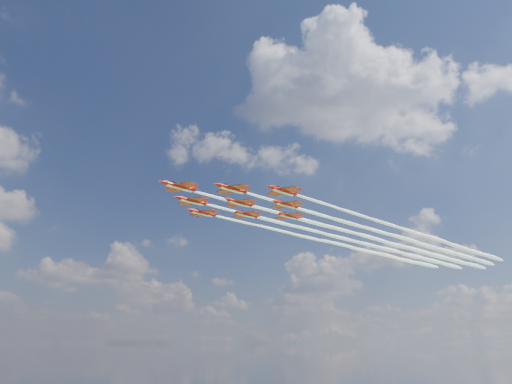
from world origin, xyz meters
The scene contains 9 objects.
jet_lead centered at (55.87, 7.10, 84.28)m, with size 151.65×19.99×2.55m.
jet_row2_port centered at (65.99, 0.78, 84.28)m, with size 151.65×19.99×2.55m.
jet_row2_starb centered at (64.52, 15.32, 84.28)m, with size 151.65×19.99×2.55m.
jet_row3_port centered at (76.11, -5.55, 84.28)m, with size 151.65×19.99×2.55m.
jet_row3_centre centered at (74.64, 8.99, 84.28)m, with size 151.65×19.99×2.55m.
jet_row3_starb centered at (73.17, 23.54, 84.28)m, with size 151.65×19.99×2.55m.
jet_row4_port centered at (84.76, 2.67, 84.28)m, with size 151.65×19.99×2.55m.
jet_row4_starb centered at (83.29, 17.21, 84.28)m, with size 151.65×19.99×2.55m.
jet_tail centered at (93.41, 10.89, 84.28)m, with size 151.65×19.99×2.55m.
Camera 1 is at (-72.22, -93.93, 50.20)m, focal length 35.00 mm.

